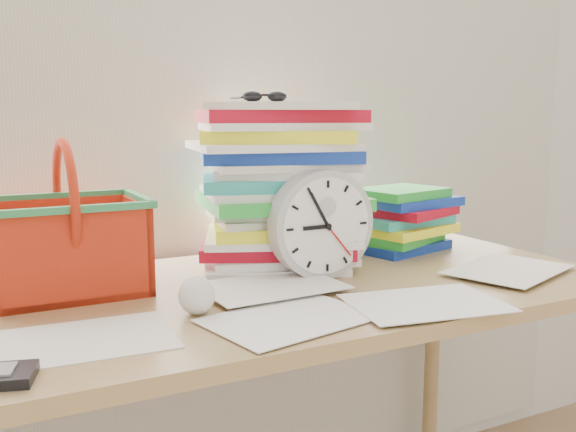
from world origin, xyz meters
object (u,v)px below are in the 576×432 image
desk (288,318)px  paper_stack (278,185)px  book_stack (403,219)px  basket (66,218)px  clock (321,224)px

desk → paper_stack: bearing=70.6°
book_stack → basket: bearing=-178.0°
book_stack → desk: bearing=-158.2°
paper_stack → book_stack: 0.38m
book_stack → basket: 0.85m
clock → basket: size_ratio=0.79×
book_stack → basket: basket is taller
desk → clock: bearing=7.6°
clock → book_stack: (0.34, 0.16, -0.04)m
clock → book_stack: clock is taller
paper_stack → basket: paper_stack is taller
book_stack → basket: size_ratio=0.91×
clock → basket: (-0.51, 0.13, 0.03)m
paper_stack → desk: bearing=-109.4°
desk → basket: basket is taller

